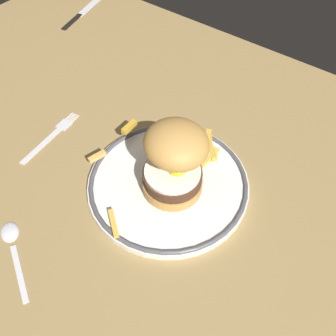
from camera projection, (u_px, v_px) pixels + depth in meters
The scene contains 7 objects.
ground_plane at pixel (158, 204), 57.78cm from camera, with size 145.69×96.10×4.00cm, color olive.
dinner_plate at pixel (168, 183), 56.93cm from camera, with size 25.85×25.85×1.60cm.
burger at pixel (175, 159), 51.70cm from camera, with size 12.99×12.81×11.20cm.
fries_pile at pixel (181, 148), 59.50cm from camera, with size 15.80×25.80×2.87cm.
fork at pixel (52, 136), 64.43cm from camera, with size 3.26×14.46×0.36cm.
knife at pixel (79, 15), 91.51cm from camera, with size 6.25×17.75×0.70cm.
spoon at pixel (11, 239), 51.14cm from camera, with size 12.68×7.40×0.90cm.
Camera 1 is at (20.62, -24.09, 46.67)cm, focal length 37.81 mm.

